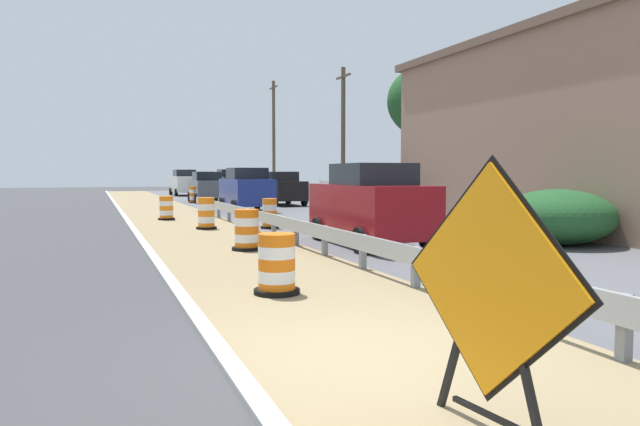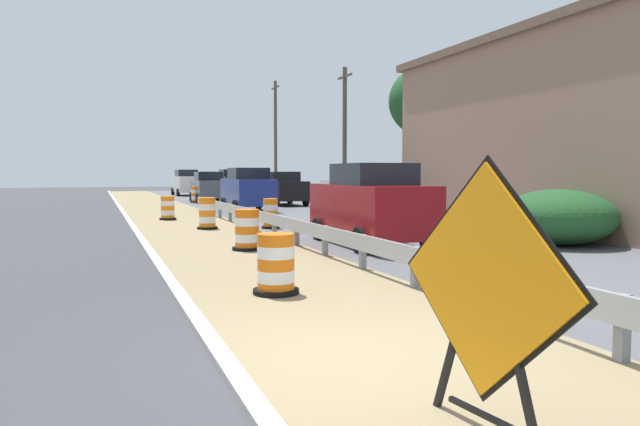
# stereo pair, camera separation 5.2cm
# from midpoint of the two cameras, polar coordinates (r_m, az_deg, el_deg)

# --- Properties ---
(ground_plane) EXTENTS (160.00, 160.00, 0.00)m
(ground_plane) POSITION_cam_midpoint_polar(r_m,az_deg,el_deg) (6.36, 3.16, -13.71)
(ground_plane) COLOR #3D3D3F
(median_dirt_strip) EXTENTS (3.86, 120.00, 0.01)m
(median_dirt_strip) POSITION_cam_midpoint_polar(r_m,az_deg,el_deg) (6.68, 9.01, -12.86)
(median_dirt_strip) COLOR #8E7A56
(median_dirt_strip) RESTS_ON ground
(curb_near_edge) EXTENTS (0.20, 120.00, 0.11)m
(curb_near_edge) POSITION_cam_midpoint_polar(r_m,az_deg,el_deg) (5.96, -8.70, -14.91)
(curb_near_edge) COLOR #ADADA8
(curb_near_edge) RESTS_ON ground
(guardrail_median) EXTENTS (0.18, 45.55, 0.71)m
(guardrail_median) POSITION_cam_midpoint_polar(r_m,az_deg,el_deg) (9.05, 12.13, -5.12)
(guardrail_median) COLOR #999EA3
(guardrail_median) RESTS_ON ground
(warning_sign_diamond) EXTENTS (0.29, 1.82, 2.06)m
(warning_sign_diamond) POSITION_cam_midpoint_polar(r_m,az_deg,el_deg) (4.51, 15.80, -7.10)
(warning_sign_diamond) COLOR black
(warning_sign_diamond) RESTS_ON ground
(traffic_barrel_nearest) EXTENTS (0.74, 0.74, 0.97)m
(traffic_barrel_nearest) POSITION_cam_midpoint_polar(r_m,az_deg,el_deg) (9.37, -4.40, -5.26)
(traffic_barrel_nearest) COLOR orange
(traffic_barrel_nearest) RESTS_ON ground
(traffic_barrel_close) EXTENTS (0.75, 0.75, 1.02)m
(traffic_barrel_close) POSITION_cam_midpoint_polar(r_m,az_deg,el_deg) (14.72, -7.26, -1.83)
(traffic_barrel_close) COLOR orange
(traffic_barrel_close) RESTS_ON ground
(traffic_barrel_mid) EXTENTS (0.70, 0.70, 1.09)m
(traffic_barrel_mid) POSITION_cam_midpoint_polar(r_m,az_deg,el_deg) (20.45, -11.09, -0.18)
(traffic_barrel_mid) COLOR orange
(traffic_barrel_mid) RESTS_ON ground
(traffic_barrel_far) EXTENTS (0.63, 0.63, 1.04)m
(traffic_barrel_far) POSITION_cam_midpoint_polar(r_m,az_deg,el_deg) (20.38, -5.00, -0.19)
(traffic_barrel_far) COLOR orange
(traffic_barrel_far) RESTS_ON ground
(traffic_barrel_farther) EXTENTS (0.68, 0.68, 0.98)m
(traffic_barrel_farther) POSITION_cam_midpoint_polar(r_m,az_deg,el_deg) (24.85, -14.80, 0.35)
(traffic_barrel_farther) COLOR orange
(traffic_barrel_farther) RESTS_ON ground
(traffic_barrel_farthest) EXTENTS (0.67, 0.67, 1.05)m
(traffic_barrel_farthest) POSITION_cam_midpoint_polar(r_m,az_deg,el_deg) (38.84, -12.24, 1.68)
(traffic_barrel_farthest) COLOR orange
(traffic_barrel_farthest) RESTS_ON ground
(car_lead_near_lane) EXTENTS (2.09, 4.80, 2.22)m
(car_lead_near_lane) POSITION_cam_midpoint_polar(r_m,az_deg,el_deg) (51.61, -13.14, 2.90)
(car_lead_near_lane) COLOR silver
(car_lead_near_lane) RESTS_ON ground
(car_trailing_near_lane) EXTENTS (1.96, 4.55, 2.07)m
(car_trailing_near_lane) POSITION_cam_midpoint_polar(r_m,az_deg,el_deg) (58.22, -11.18, 2.96)
(car_trailing_near_lane) COLOR silver
(car_trailing_near_lane) RESTS_ON ground
(car_lead_far_lane) EXTENTS (2.17, 4.16, 2.19)m
(car_lead_far_lane) POSITION_cam_midpoint_polar(r_m,az_deg,el_deg) (29.85, -7.24, 2.28)
(car_lead_far_lane) COLOR navy
(car_lead_far_lane) RESTS_ON ground
(car_mid_far_lane) EXTENTS (2.11, 4.36, 2.01)m
(car_mid_far_lane) POSITION_cam_midpoint_polar(r_m,az_deg,el_deg) (35.32, -3.81, 2.41)
(car_mid_far_lane) COLOR black
(car_mid_far_lane) RESTS_ON ground
(car_trailing_far_lane) EXTENTS (2.16, 4.71, 2.18)m
(car_trailing_far_lane) POSITION_cam_midpoint_polar(r_m,az_deg,el_deg) (15.65, 4.77, 0.83)
(car_trailing_far_lane) COLOR maroon
(car_trailing_far_lane) RESTS_ON ground
(car_distant_a) EXTENTS (2.01, 4.64, 2.22)m
(car_distant_a) POSITION_cam_midpoint_polar(r_m,az_deg,el_deg) (47.64, -8.85, 2.88)
(car_distant_a) COLOR black
(car_distant_a) RESTS_ON ground
(car_distant_b) EXTENTS (2.06, 4.52, 2.01)m
(car_distant_b) POSITION_cam_midpoint_polar(r_m,az_deg,el_deg) (39.49, -11.05, 2.50)
(car_distant_b) COLOR #4C5156
(car_distant_b) RESTS_ON ground
(car_distant_c) EXTENTS (1.96, 4.21, 2.16)m
(car_distant_c) POSITION_cam_midpoint_polar(r_m,az_deg,el_deg) (25.06, 3.44, 1.97)
(car_distant_c) COLOR silver
(car_distant_c) RESTS_ON ground
(roadside_shop_near) EXTENTS (9.18, 15.48, 6.69)m
(roadside_shop_near) POSITION_cam_midpoint_polar(r_m,az_deg,el_deg) (23.34, 26.64, 7.02)
(roadside_shop_near) COLOR #93705B
(roadside_shop_near) RESTS_ON ground
(utility_pole_near) EXTENTS (0.24, 1.80, 8.50)m
(utility_pole_near) POSITION_cam_midpoint_polar(r_m,az_deg,el_deg) (18.22, 28.48, 11.29)
(utility_pole_near) COLOR brown
(utility_pole_near) RESTS_ON ground
(utility_pole_mid) EXTENTS (0.24, 1.80, 7.74)m
(utility_pole_mid) POSITION_cam_midpoint_polar(r_m,az_deg,el_deg) (32.73, 2.22, 7.59)
(utility_pole_mid) COLOR brown
(utility_pole_mid) RESTS_ON ground
(utility_pole_far) EXTENTS (0.24, 1.80, 9.03)m
(utility_pole_far) POSITION_cam_midpoint_polar(r_m,az_deg,el_deg) (45.92, -4.56, 7.33)
(utility_pole_far) COLOR brown
(utility_pole_far) RESTS_ON ground
(bush_roadside) EXTENTS (3.00, 3.00, 1.50)m
(bush_roadside) POSITION_cam_midpoint_polar(r_m,az_deg,el_deg) (16.95, 22.02, -0.36)
(bush_roadside) COLOR #1E4C23
(bush_roadside) RESTS_ON ground
(tree_roadside) EXTENTS (4.35, 4.35, 7.71)m
(tree_roadside) POSITION_cam_midpoint_polar(r_m,az_deg,el_deg) (32.22, 10.43, 10.63)
(tree_roadside) COLOR brown
(tree_roadside) RESTS_ON ground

